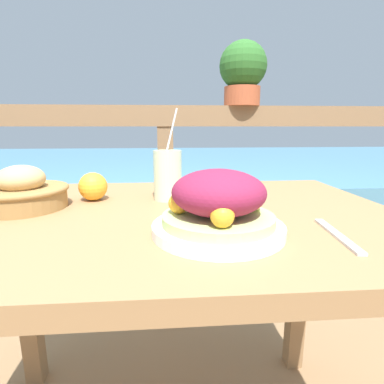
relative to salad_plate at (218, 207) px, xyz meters
The scene contains 9 objects.
patio_table 0.25m from the salad_plate, 122.26° to the left, with size 1.13×0.76×0.76m.
railing_fence 0.85m from the salad_plate, 97.02° to the left, with size 2.80×0.08×1.05m.
sea_backdrop 3.39m from the salad_plate, 91.78° to the left, with size 12.00×4.00×0.54m.
salad_plate is the anchor object (origin of this frame).
drink_glass 0.30m from the salad_plate, 108.54° to the left, with size 0.08×0.08×0.25m.
bread_basket 0.50m from the salad_plate, 154.42° to the left, with size 0.22×0.22×0.11m.
potted_plant 0.96m from the salad_plate, 74.00° to the left, with size 0.21×0.21×0.28m.
knife 0.23m from the salad_plate, ahead, with size 0.03×0.18×0.00m.
orange_near_basket 0.42m from the salad_plate, 136.13° to the left, with size 0.08×0.08×0.08m.
Camera 1 is at (0.01, -0.70, 0.96)m, focal length 28.00 mm.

